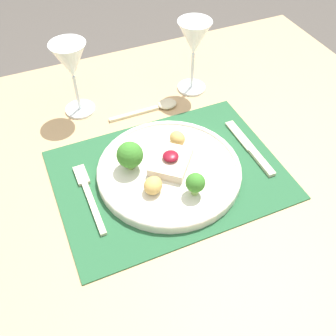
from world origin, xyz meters
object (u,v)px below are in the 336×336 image
(fork, at_px, (88,193))
(knife, at_px, (252,151))
(dinner_plate, at_px, (166,170))
(wine_glass_near, at_px, (194,41))
(wine_glass_far, at_px, (71,64))
(spoon, at_px, (159,106))

(fork, xyz_separation_m, knife, (0.36, -0.03, 0.00))
(dinner_plate, bearing_deg, wine_glass_near, 54.73)
(dinner_plate, relative_size, wine_glass_near, 1.61)
(fork, bearing_deg, wine_glass_far, 79.88)
(fork, relative_size, spoon, 1.09)
(dinner_plate, relative_size, knife, 1.62)
(dinner_plate, xyz_separation_m, fork, (-0.16, 0.01, -0.01))
(dinner_plate, distance_m, wine_glass_far, 0.32)
(knife, relative_size, wine_glass_far, 1.02)
(dinner_plate, xyz_separation_m, wine_glass_far, (-0.11, 0.28, 0.11))
(spoon, distance_m, wine_glass_far, 0.23)
(fork, distance_m, spoon, 0.31)
(spoon, xyz_separation_m, wine_glass_near, (0.11, 0.04, 0.13))
(knife, distance_m, wine_glass_far, 0.45)
(wine_glass_far, bearing_deg, dinner_plate, -68.90)
(wine_glass_near, bearing_deg, fork, -144.98)
(spoon, bearing_deg, wine_glass_far, 157.46)
(knife, bearing_deg, wine_glass_far, 138.04)
(fork, bearing_deg, wine_glass_near, 36.35)
(spoon, height_order, wine_glass_far, wine_glass_far)
(wine_glass_near, bearing_deg, dinner_plate, -125.27)
(fork, height_order, knife, knife)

